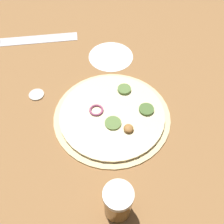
% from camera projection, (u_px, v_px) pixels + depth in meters
% --- Properties ---
extents(ground_plane, '(3.00, 3.00, 0.00)m').
position_uv_depth(ground_plane, '(112.00, 116.00, 0.62)').
color(ground_plane, olive).
extents(pizza, '(0.28, 0.28, 0.02)m').
position_uv_depth(pizza, '(112.00, 115.00, 0.62)').
color(pizza, beige).
rests_on(pizza, ground_plane).
extents(knife, '(0.23, 0.27, 0.02)m').
position_uv_depth(knife, '(5.00, 41.00, 0.79)').
color(knife, silver).
rests_on(knife, ground_plane).
extents(spice_jar, '(0.05, 0.05, 0.08)m').
position_uv_depth(spice_jar, '(118.00, 202.00, 0.46)').
color(spice_jar, olive).
rests_on(spice_jar, ground_plane).
extents(loose_cap, '(0.04, 0.04, 0.01)m').
position_uv_depth(loose_cap, '(36.00, 94.00, 0.66)').
color(loose_cap, beige).
rests_on(loose_cap, ground_plane).
extents(flour_patch, '(0.13, 0.13, 0.00)m').
position_uv_depth(flour_patch, '(111.00, 56.00, 0.75)').
color(flour_patch, white).
rests_on(flour_patch, ground_plane).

